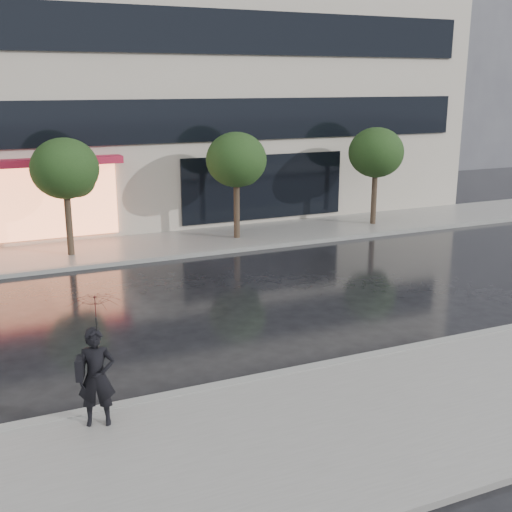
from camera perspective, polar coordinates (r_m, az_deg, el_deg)
ground at (r=14.04m, az=2.55°, el=-8.76°), size 120.00×120.00×0.00m
sidewalk_near at (r=11.51m, az=10.02°, el=-14.38°), size 60.00×4.50×0.12m
sidewalk_far at (r=23.16m, az=-8.82°, el=0.93°), size 60.00×3.50×0.12m
curb_near at (r=13.20m, az=4.52°, el=-10.07°), size 60.00×0.25×0.14m
curb_far at (r=21.52m, az=-7.58°, el=-0.09°), size 60.00×0.25×0.14m
office_building at (r=30.17m, az=-13.75°, el=21.09°), size 30.00×12.76×18.00m
bg_building_right at (r=50.71m, az=15.55°, el=17.28°), size 12.00×12.00×16.00m
tree_mid_west at (r=21.85m, az=-16.48°, el=7.29°), size 2.20×2.20×3.99m
tree_mid_east at (r=23.40m, az=-1.65°, el=8.38°), size 2.20×2.20×3.99m
tree_far_east at (r=26.26m, az=10.70°, el=8.88°), size 2.20×2.20×3.99m
pedestrian_with_umbrella at (r=10.89m, az=-14.04°, el=-7.65°), size 1.03×1.04×2.29m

